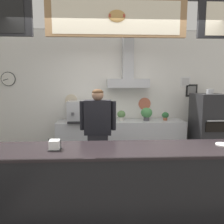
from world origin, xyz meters
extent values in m
plane|color=#514C47|center=(0.00, 0.00, 0.00)|extent=(6.86, 6.86, 0.00)
cube|color=#9E9E99|center=(0.00, 2.21, 1.48)|extent=(5.72, 0.12, 2.96)
cube|color=white|center=(0.00, 2.15, 1.48)|extent=(5.68, 0.01, 2.92)
cylinder|color=black|center=(-2.29, 2.13, 1.85)|extent=(0.32, 0.02, 0.32)
cylinder|color=white|center=(-2.29, 2.12, 1.85)|extent=(0.30, 0.01, 0.30)
cube|color=black|center=(-2.34, 2.11, 1.83)|extent=(0.11, 0.01, 0.04)
cylinder|color=beige|center=(-0.88, 2.13, 1.36)|extent=(0.28, 0.02, 0.28)
cylinder|color=white|center=(-0.03, 2.13, 1.35)|extent=(0.25, 0.02, 0.25)
cylinder|color=#C1664C|center=(0.85, 2.13, 1.27)|extent=(0.29, 0.02, 0.29)
cube|color=white|center=(1.81, 2.13, 1.79)|extent=(0.23, 0.02, 0.24)
cube|color=silver|center=(1.81, 2.12, 1.79)|extent=(0.17, 0.01, 0.17)
cube|color=black|center=(1.97, 2.13, 1.58)|extent=(0.27, 0.02, 0.29)
cube|color=gray|center=(1.97, 2.12, 1.58)|extent=(0.20, 0.01, 0.21)
cube|color=#B7BABF|center=(0.42, 1.98, 1.75)|extent=(0.94, 0.34, 0.20)
cube|color=#B7BABF|center=(0.42, 2.03, 2.38)|extent=(0.24, 0.24, 1.06)
cube|color=#9E754C|center=(0.00, -0.34, 2.52)|extent=(1.65, 0.05, 0.43)
cube|color=#F2E5C6|center=(0.00, -0.36, 2.52)|extent=(1.49, 0.01, 0.38)
ellipsoid|color=tan|center=(0.00, -0.38, 2.53)|extent=(0.20, 0.04, 0.14)
cube|color=#B74233|center=(0.00, -0.38, 2.53)|extent=(0.19, 0.01, 0.04)
cube|color=black|center=(0.00, -0.54, 0.49)|extent=(4.28, 0.66, 0.98)
cube|color=black|center=(0.00, -0.54, 0.99)|extent=(4.36, 0.69, 0.03)
cube|color=#B7BABF|center=(0.25, 1.81, 0.46)|extent=(2.82, 0.57, 0.92)
cube|color=#929499|center=(0.25, 1.81, 0.17)|extent=(2.68, 0.53, 0.02)
cube|color=#232326|center=(2.11, 1.51, 0.77)|extent=(0.60, 0.69, 1.53)
cube|color=black|center=(2.11, 1.16, 0.89)|extent=(0.45, 0.02, 0.20)
cube|color=silver|center=(2.11, 1.14, 1.02)|extent=(0.42, 0.02, 0.02)
cylinder|color=silver|center=(2.11, 1.51, 1.58)|extent=(0.14, 0.14, 0.10)
cube|color=#232328|center=(-0.24, 0.57, 0.46)|extent=(0.34, 0.22, 0.92)
cube|color=black|center=(-0.24, 0.57, 1.20)|extent=(0.45, 0.25, 0.57)
cylinder|color=black|center=(0.02, 0.55, 1.23)|extent=(0.08, 0.08, 0.48)
cylinder|color=black|center=(-0.50, 0.58, 1.23)|extent=(0.08, 0.08, 0.48)
sphere|color=#997056|center=(-0.24, 0.57, 1.57)|extent=(0.19, 0.19, 0.19)
ellipsoid|color=#4C331E|center=(-0.24, 0.57, 1.61)|extent=(0.18, 0.18, 0.11)
cube|color=#B7BABF|center=(-0.69, 1.79, 1.14)|extent=(0.44, 0.47, 0.45)
cylinder|color=#4C4C51|center=(-0.78, 1.53, 1.12)|extent=(0.06, 0.06, 0.06)
cube|color=black|center=(-0.69, 1.52, 0.94)|extent=(0.40, 0.10, 0.04)
sphere|color=black|center=(-0.56, 1.54, 1.23)|extent=(0.04, 0.04, 0.04)
cylinder|color=beige|center=(-0.04, 1.83, 0.97)|extent=(0.10, 0.10, 0.10)
ellipsoid|color=#387A3D|center=(-0.04, 1.83, 1.07)|extent=(0.16, 0.16, 0.14)
cylinder|color=#9E563D|center=(1.27, 1.83, 0.95)|extent=(0.09, 0.09, 0.06)
ellipsoid|color=#2D6638|center=(1.27, 1.83, 1.04)|extent=(0.15, 0.15, 0.14)
cylinder|color=#4C4C51|center=(0.82, 1.78, 0.97)|extent=(0.13, 0.13, 0.09)
ellipsoid|color=#47894C|center=(0.82, 1.78, 1.10)|extent=(0.25, 0.25, 0.23)
cylinder|color=beige|center=(0.26, 1.84, 0.96)|extent=(0.12, 0.12, 0.08)
ellipsoid|color=#5B844C|center=(0.26, 1.84, 1.06)|extent=(0.18, 0.18, 0.16)
cylinder|color=white|center=(1.31, -0.48, 1.02)|extent=(0.20, 0.20, 0.01)
cube|color=#262628|center=(-0.72, -0.56, 1.01)|extent=(0.13, 0.13, 0.01)
cylinder|color=#262628|center=(-0.79, -0.56, 1.07)|extent=(0.01, 0.01, 0.13)
cylinder|color=#262628|center=(-0.65, -0.56, 1.07)|extent=(0.01, 0.01, 0.13)
cube|color=white|center=(-0.72, -0.56, 1.07)|extent=(0.11, 0.11, 0.11)
camera|label=1|loc=(-0.19, -3.00, 1.77)|focal=35.09mm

